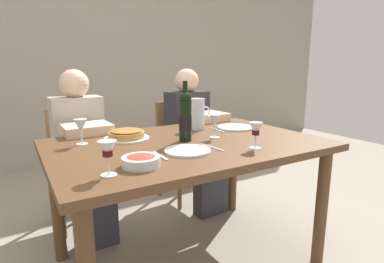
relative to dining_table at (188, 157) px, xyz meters
The scene contains 21 objects.
ground_plane 0.67m from the dining_table, ahead, with size 8.00×8.00×0.00m, color gray.
back_wall 2.58m from the dining_table, 90.00° to the left, with size 8.00×0.10×2.80m, color #A3998E.
dining_table is the anchor object (origin of this frame).
wine_bottle 0.24m from the dining_table, 95.65° to the left, with size 0.07×0.07×0.34m.
water_pitcher 0.41m from the dining_table, 49.84° to the left, with size 0.16×0.10×0.21m.
baked_tart 0.38m from the dining_table, 140.32° to the left, with size 0.26×0.26×0.06m.
salad_bowl 0.50m from the dining_table, 144.31° to the right, with size 0.16×0.16×0.05m.
wine_glass_left_diner 0.43m from the dining_table, 53.63° to the right, with size 0.07×0.07×0.14m.
wine_glass_right_diner 0.66m from the dining_table, 149.29° to the right, with size 0.07×0.07×0.14m.
wine_glass_centre 0.61m from the dining_table, 155.54° to the left, with size 0.07×0.07×0.14m.
wine_glass_spare 0.27m from the dining_table, ahead, with size 0.06×0.06×0.14m.
dinner_plate_left_setting 0.24m from the dining_table, 120.06° to the right, with size 0.23×0.23×0.01m, color silver.
dinner_plate_right_setting 0.51m from the dining_table, 18.69° to the left, with size 0.25×0.25×0.01m, color silver.
fork_left_setting 0.33m from the dining_table, 144.18° to the right, with size 0.16×0.01×0.01m, color silver.
knife_left_setting 0.21m from the dining_table, 77.17° to the right, with size 0.18×0.01×0.01m, color silver.
knife_right_setting 0.65m from the dining_table, 14.42° to the left, with size 0.18×0.01×0.01m, color silver.
spoon_right_setting 0.37m from the dining_table, 26.30° to the left, with size 0.16×0.01×0.01m, color silver.
chair_left 1.03m from the dining_table, 116.36° to the left, with size 0.41×0.41×0.87m.
diner_left 0.81m from the dining_table, 123.52° to the left, with size 0.34×0.51×1.16m.
chair_right 1.03m from the dining_table, 64.03° to the left, with size 0.43×0.43×0.87m.
diner_right 0.82m from the dining_table, 55.77° to the left, with size 0.36×0.52×1.16m.
Camera 1 is at (-0.85, -1.47, 1.18)m, focal length 28.79 mm.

